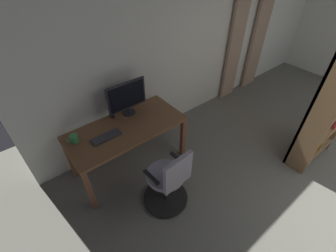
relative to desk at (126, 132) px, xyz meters
The scene contains 10 objects.
back_room_partition 2.15m from the desk, 165.30° to the right, with size 6.20×0.10×2.90m, color silver.
curtain_left_panel 3.39m from the desk, behind, with size 0.40×0.06×2.68m, color tan.
curtain_right_panel 2.70m from the desk, behind, with size 0.36×0.06×2.68m, color tan.
desk is the anchor object (origin of this frame).
office_chair 0.86m from the desk, 92.63° to the left, with size 0.56×0.56×0.92m.
computer_monitor 0.46m from the desk, 129.04° to the right, with size 0.55×0.18×0.46m.
computer_keyboard 0.30m from the desk, ahead, with size 0.36×0.13×0.02m, color #333338.
computer_mouse 0.31m from the desk, 83.47° to the right, with size 0.06×0.10×0.04m, color black.
mug_coffee 0.64m from the desk, 12.78° to the right, with size 0.14×0.09×0.10m.
bookshelf 2.67m from the desk, 146.13° to the left, with size 0.83×0.30×1.88m.
Camera 1 is at (2.90, -0.66, 2.63)m, focal length 24.66 mm.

